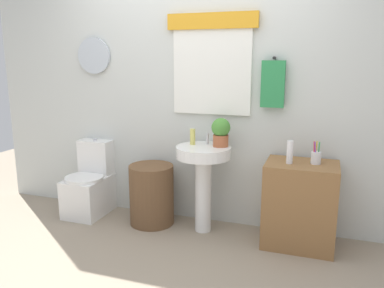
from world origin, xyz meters
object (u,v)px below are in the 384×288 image
(laundry_hamper, at_px, (152,194))
(wooden_cabinet, at_px, (300,205))
(pedestal_sink, at_px, (203,169))
(toothbrush_cup, at_px, (316,157))
(potted_plant, at_px, (221,131))
(lotion_bottle, at_px, (290,152))
(soap_bottle, at_px, (193,137))
(toilet, at_px, (90,186))

(laundry_hamper, xyz_separation_m, wooden_cabinet, (1.37, 0.00, 0.07))
(pedestal_sink, xyz_separation_m, wooden_cabinet, (0.85, -0.00, -0.23))
(toothbrush_cup, bearing_deg, potted_plant, 177.19)
(laundry_hamper, xyz_separation_m, lotion_bottle, (1.27, -0.04, 0.53))
(laundry_hamper, height_order, potted_plant, potted_plant)
(pedestal_sink, xyz_separation_m, soap_bottle, (-0.12, 0.05, 0.28))
(lotion_bottle, distance_m, toothbrush_cup, 0.22)
(laundry_hamper, bearing_deg, lotion_bottle, -1.81)
(pedestal_sink, bearing_deg, wooden_cabinet, -0.00)
(lotion_bottle, bearing_deg, soap_bottle, 174.09)
(wooden_cabinet, xyz_separation_m, soap_bottle, (-0.97, 0.05, 0.51))
(toilet, bearing_deg, pedestal_sink, -1.69)
(toilet, height_order, wooden_cabinet, toilet)
(toilet, bearing_deg, wooden_cabinet, -0.99)
(lotion_bottle, relative_size, toothbrush_cup, 1.03)
(toilet, relative_size, potted_plant, 2.97)
(toilet, xyz_separation_m, laundry_hamper, (0.71, -0.04, 0.00))
(toothbrush_cup, bearing_deg, toilet, 179.58)
(soap_bottle, relative_size, potted_plant, 0.57)
(pedestal_sink, distance_m, toothbrush_cup, 0.97)
(laundry_hamper, height_order, wooden_cabinet, wooden_cabinet)
(laundry_hamper, height_order, lotion_bottle, lotion_bottle)
(soap_bottle, bearing_deg, toilet, -179.27)
(laundry_hamper, xyz_separation_m, potted_plant, (0.66, 0.06, 0.64))
(pedestal_sink, bearing_deg, lotion_bottle, -3.06)
(wooden_cabinet, xyz_separation_m, potted_plant, (-0.71, 0.06, 0.57))
(soap_bottle, relative_size, lotion_bottle, 0.76)
(wooden_cabinet, distance_m, potted_plant, 0.92)
(potted_plant, bearing_deg, laundry_hamper, -174.79)
(toilet, xyz_separation_m, lotion_bottle, (1.97, -0.08, 0.53))
(soap_bottle, height_order, potted_plant, potted_plant)
(wooden_cabinet, distance_m, soap_bottle, 1.10)
(wooden_cabinet, relative_size, soap_bottle, 5.00)
(pedestal_sink, bearing_deg, laundry_hamper, -180.00)
(potted_plant, relative_size, toothbrush_cup, 1.37)
(pedestal_sink, relative_size, wooden_cabinet, 1.11)
(soap_bottle, bearing_deg, wooden_cabinet, -2.95)
(toilet, distance_m, soap_bottle, 1.25)
(laundry_hamper, height_order, soap_bottle, soap_bottle)
(laundry_hamper, bearing_deg, wooden_cabinet, 0.00)
(lotion_bottle, bearing_deg, pedestal_sink, 176.94)
(laundry_hamper, bearing_deg, soap_bottle, 7.16)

